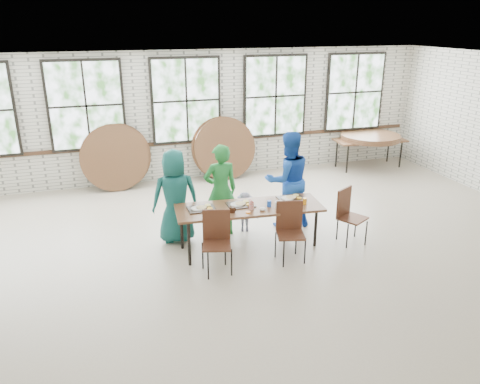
# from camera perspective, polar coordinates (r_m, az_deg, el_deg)

# --- Properties ---
(room) EXTENTS (12.00, 12.00, 12.00)m
(room) POSITION_cam_1_polar(r_m,az_deg,el_deg) (11.02, -6.56, 10.77)
(room) COLOR #B2A68E
(room) RESTS_ON ground
(dining_table) EXTENTS (2.46, 1.02, 0.74)m
(dining_table) POSITION_cam_1_polar(r_m,az_deg,el_deg) (7.69, 1.12, -2.13)
(dining_table) COLOR brown
(dining_table) RESTS_ON ground
(chair_near_left) EXTENTS (0.51, 0.50, 0.95)m
(chair_near_left) POSITION_cam_1_polar(r_m,az_deg,el_deg) (7.08, -2.88, -5.38)
(chair_near_left) COLOR #4C2819
(chair_near_left) RESTS_ON ground
(chair_near_right) EXTENTS (0.51, 0.50, 0.95)m
(chair_near_right) POSITION_cam_1_polar(r_m,az_deg,el_deg) (7.44, 6.09, -4.14)
(chair_near_right) COLOR #4C2819
(chair_near_right) RESTS_ON ground
(chair_spare) EXTENTS (0.57, 0.56, 0.95)m
(chair_spare) POSITION_cam_1_polar(r_m,az_deg,el_deg) (8.17, 13.04, -2.27)
(chair_spare) COLOR #4C2819
(chair_spare) RESTS_ON ground
(adult_teal) EXTENTS (0.82, 0.55, 1.62)m
(adult_teal) POSITION_cam_1_polar(r_m,az_deg,el_deg) (7.98, -7.90, -0.53)
(adult_teal) COLOR #185C5E
(adult_teal) RESTS_ON ground
(adult_green) EXTENTS (0.62, 0.42, 1.66)m
(adult_green) POSITION_cam_1_polar(r_m,az_deg,el_deg) (8.13, -2.38, 0.18)
(adult_green) COLOR #207A31
(adult_green) RESTS_ON ground
(toddler) EXTENTS (0.54, 0.41, 0.74)m
(toddler) POSITION_cam_1_polar(r_m,az_deg,el_deg) (8.42, 0.59, -2.43)
(toddler) COLOR #13133C
(toddler) RESTS_ON ground
(adult_blue) EXTENTS (0.87, 0.68, 1.79)m
(adult_blue) POSITION_cam_1_polar(r_m,az_deg,el_deg) (8.52, 5.84, 1.49)
(adult_blue) COLOR #194EB5
(adult_blue) RESTS_ON ground
(storage_table) EXTENTS (1.85, 0.87, 0.74)m
(storage_table) POSITION_cam_1_polar(r_m,az_deg,el_deg) (12.52, 15.54, 5.96)
(storage_table) COLOR brown
(storage_table) RESTS_ON ground
(tabletop_clutter) EXTENTS (2.01, 0.57, 0.11)m
(tabletop_clutter) POSITION_cam_1_polar(r_m,az_deg,el_deg) (7.67, 1.92, -1.57)
(tabletop_clutter) COLOR black
(tabletop_clutter) RESTS_ON dining_table
(round_tops_stacked) EXTENTS (1.50, 1.50, 0.13)m
(round_tops_stacked) POSITION_cam_1_polar(r_m,az_deg,el_deg) (12.50, 15.59, 6.49)
(round_tops_stacked) COLOR brown
(round_tops_stacked) RESTS_ON storage_table
(round_tops_leaning) EXTENTS (4.06, 0.48, 1.48)m
(round_tops_leaning) POSITION_cam_1_polar(r_m,az_deg,el_deg) (10.95, -8.35, 4.76)
(round_tops_leaning) COLOR brown
(round_tops_leaning) RESTS_ON ground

